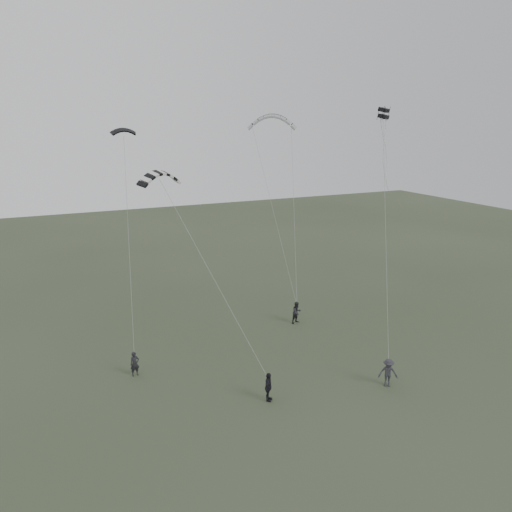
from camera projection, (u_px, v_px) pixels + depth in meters
name	position (u px, v px, depth m)	size (l,w,h in m)	color
ground	(278.00, 381.00, 32.14)	(140.00, 140.00, 0.00)	#343E27
flyer_left	(135.00, 364.00, 32.67)	(0.60, 0.40, 1.66)	black
flyer_right	(297.00, 312.00, 41.26)	(0.89, 0.69, 1.83)	#222327
flyer_center	(268.00, 387.00, 29.67)	(1.06, 0.44, 1.80)	black
flyer_far	(388.00, 373.00, 31.32)	(1.20, 0.69, 1.86)	#2C2C32
kite_dark_small	(123.00, 130.00, 33.81)	(1.65, 0.49, 0.53)	black
kite_pale_large	(272.00, 116.00, 45.03)	(4.42, 0.99, 1.78)	#96999B
kite_striped	(159.00, 173.00, 30.41)	(2.87, 0.72, 1.14)	black
kite_box	(384.00, 113.00, 35.02)	(0.61, 0.61, 0.70)	black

